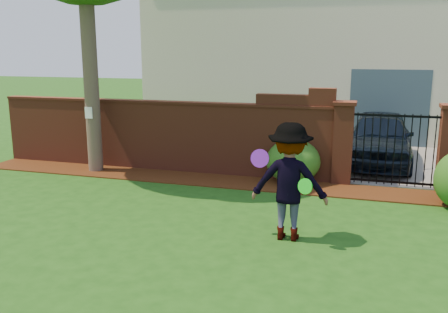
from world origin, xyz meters
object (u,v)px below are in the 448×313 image
(man, at_px, (289,182))
(frisbee_purple, at_px, (260,158))
(frisbee_green, at_px, (305,186))
(car, at_px, (379,139))

(man, height_order, frisbee_purple, man)
(frisbee_purple, distance_m, frisbee_green, 0.85)
(car, xyz_separation_m, frisbee_purple, (-1.90, -5.86, 0.62))
(car, xyz_separation_m, frisbee_green, (-1.15, -6.07, 0.28))
(man, relative_size, frisbee_purple, 6.45)
(car, height_order, frisbee_green, car)
(car, height_order, man, man)
(car, height_order, frisbee_purple, frisbee_purple)
(car, bearing_deg, frisbee_purple, -106.15)
(car, bearing_deg, man, -102.15)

